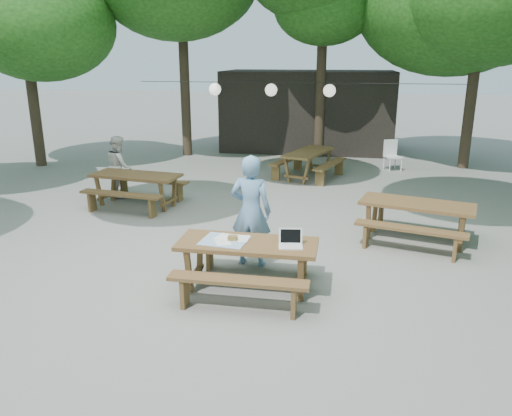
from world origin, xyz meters
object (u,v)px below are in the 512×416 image
Objects in this scene: second_person at (119,166)px; plastic_chair at (392,162)px; picnic_table_nw at (137,190)px; main_picnic_table at (247,265)px; woman at (251,211)px.

plastic_chair is (6.80, 4.13, -0.48)m from second_person.
plastic_chair reaches higher than picnic_table_nw.
picnic_table_nw is at bearing -164.88° from second_person.
main_picnic_table is 2.22× the size of plastic_chair.
plastic_chair is (2.73, 8.68, -0.13)m from main_picnic_table.
main_picnic_table is at bearing -131.69° from plastic_chair.
picnic_table_nw is 7.79m from plastic_chair.
plastic_chair is (2.86, 7.72, -0.66)m from woman.
picnic_table_nw is 4.28m from woman.
woman is 8.26m from plastic_chair.
second_person is (-4.07, 4.54, 0.35)m from main_picnic_table.
second_person is at bearing -37.00° from woman.
woman reaches higher than second_person.
main_picnic_table is 9.10m from plastic_chair.
woman is 5.33m from second_person.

